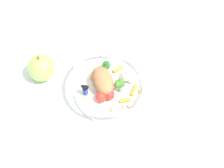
% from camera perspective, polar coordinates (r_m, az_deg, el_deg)
% --- Properties ---
extents(ground_plane, '(2.40, 2.40, 0.00)m').
position_cam_1_polar(ground_plane, '(0.80, 1.00, -1.74)').
color(ground_plane, white).
extents(food_container, '(0.21, 0.21, 0.06)m').
position_cam_1_polar(food_container, '(0.78, -0.08, 0.14)').
color(food_container, white).
rests_on(food_container, ground_plane).
extents(loose_apple, '(0.07, 0.07, 0.09)m').
position_cam_1_polar(loose_apple, '(0.82, -13.10, 3.00)').
color(loose_apple, '#8CB74C').
rests_on(loose_apple, ground_plane).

